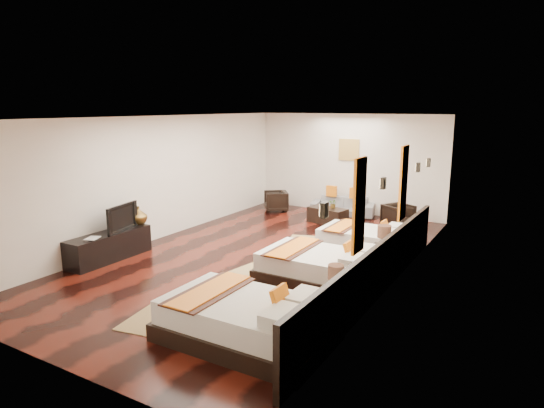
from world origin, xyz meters
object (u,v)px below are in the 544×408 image
Objects in this scene: bed_near at (248,320)px; nightstand_a at (335,301)px; bed_mid at (323,267)px; armchair_right at (398,216)px; nightstand_b at (383,257)px; bed_far at (365,239)px; tv_console at (109,246)px; sofa at (343,206)px; tv at (119,217)px; coffee_table at (328,215)px; figurine at (138,215)px; armchair_left at (276,201)px; table_plant at (333,204)px; book at (87,238)px.

nightstand_a is at bearing 56.38° from bed_near.
nightstand_a reaches higher than bed_mid.
bed_near is 6.84m from armchair_right.
bed_mid is 1.22m from nightstand_b.
bed_mid is at bearing -89.91° from bed_far.
bed_near is 1.23× the size of tv_console.
sofa is 2.66× the size of armchair_right.
bed_near reaches higher than tv_console.
nightstand_a is 1.28× the size of armchair_right.
tv is (-4.89, -1.73, 0.50)m from nightstand_b.
nightstand_b reaches higher than coffee_table.
figurine reaches higher than armchair_left.
coffee_table is (-1.67, 3.97, -0.08)m from bed_mid.
bed_mid is at bearing 120.72° from nightstand_a.
tv reaches higher than bed_far.
tv_console is at bearing -143.12° from bed_far.
sofa is at bearing 97.76° from table_plant.
table_plant is at bearing 64.26° from book.
nightstand_a reaches higher than table_plant.
figurine reaches higher than tv_console.
tv_console is 1.80× the size of coffee_table.
figurine is (-4.20, -0.18, 0.46)m from bed_mid.
tv_console is 6.14× the size of book.
sofa is at bearing 102.44° from armchair_right.
bed_near is 2.21× the size of coffee_table.
armchair_right is (-0.70, 3.49, -0.02)m from nightstand_b.
bed_mid is 4.23m from figurine.
book is 6.05m from armchair_left.
nightstand_b is at bearing -82.61° from tv.
tv_console is at bearing 90.00° from book.
coffee_table is (2.53, 4.16, -0.54)m from figurine.
armchair_left is at bearing 81.90° from figurine.
tv is (-4.14, -2.91, 0.58)m from bed_far.
armchair_left reaches higher than coffee_table.
figurine is at bearing 90.00° from book.
bed_mid is 2.15m from bed_far.
nightstand_a is 2.84× the size of book.
bed_mid is 4.31m from coffee_table.
nightstand_a is at bearing -80.75° from sofa.
tv is at bearing 171.79° from armchair_right.
figurine is 0.22× the size of sofa.
bed_near is 4.53m from bed_far.
nightstand_b reaches higher than bed_near.
book reaches higher than coffee_table.
armchair_right is 2.73× the size of table_plant.
tv_console is 5.58m from coffee_table.
armchair_left is 3.58m from armchair_right.
armchair_right is at bearing 101.35° from nightstand_b.
nightstand_a is at bearing -90.00° from nightstand_b.
sofa is at bearing 68.83° from book.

